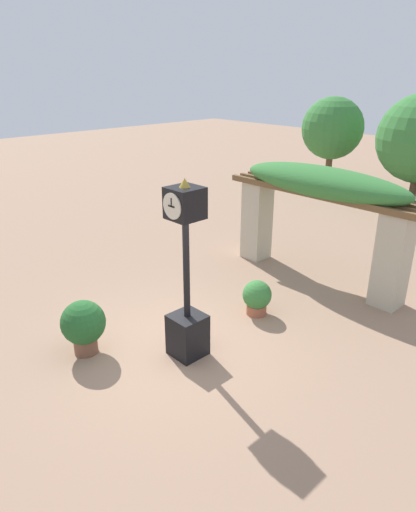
% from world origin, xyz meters
% --- Properties ---
extents(ground_plane, '(60.00, 60.00, 0.00)m').
position_xyz_m(ground_plane, '(0.00, 0.00, 0.00)').
color(ground_plane, '#9E7A60').
extents(pedestal_clock, '(0.57, 0.57, 3.22)m').
position_xyz_m(pedestal_clock, '(0.32, 0.04, 1.30)').
color(pedestal_clock, black).
rests_on(pedestal_clock, ground).
extents(pergola, '(4.98, 1.20, 2.76)m').
position_xyz_m(pergola, '(0.00, 4.42, 2.01)').
color(pergola, '#BCB299').
rests_on(pergola, ground).
extents(potted_plant_near_left, '(0.80, 0.80, 1.02)m').
position_xyz_m(potted_plant_near_left, '(-0.98, -1.28, 0.57)').
color(potted_plant_near_left, brown).
rests_on(potted_plant_near_left, ground).
extents(potted_plant_near_right, '(0.61, 0.61, 0.75)m').
position_xyz_m(potted_plant_near_right, '(0.22, 2.04, 0.40)').
color(potted_plant_near_right, '#9E563D').
rests_on(potted_plant_near_right, ground).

